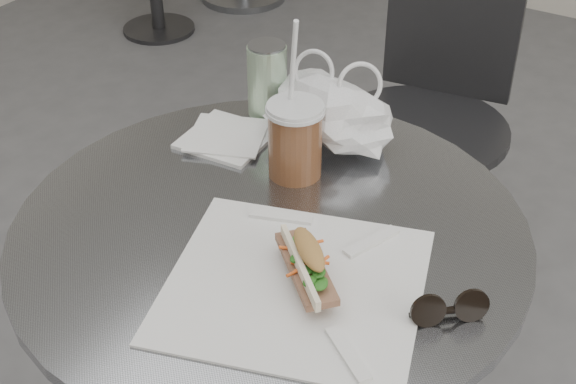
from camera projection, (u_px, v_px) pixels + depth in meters
The scene contains 9 objects.
cafe_table at pixel (272, 355), 1.33m from camera, with size 0.76×0.76×0.74m.
chair_far at pixel (422, 168), 2.00m from camera, with size 0.41×0.43×0.77m.
sandwich_paper at pixel (295, 285), 1.06m from camera, with size 0.33×0.32×0.00m, color white.
banh_mi at pixel (307, 264), 1.05m from camera, with size 0.18×0.18×0.06m.
iced_coffee at pixel (295, 139), 1.24m from camera, with size 0.09×0.09×0.27m.
sunglasses at pixel (449, 309), 1.00m from camera, with size 0.09×0.08×0.05m.
plastic_bag at pixel (330, 113), 1.33m from camera, with size 0.21×0.16×0.11m, color white, non-canonical shape.
napkin_stack at pixel (227, 137), 1.36m from camera, with size 0.16×0.16×0.01m.
drink_can at pixel (267, 80), 1.40m from camera, with size 0.07×0.07×0.13m.
Camera 1 is at (0.52, -0.57, 1.46)m, focal length 50.00 mm.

